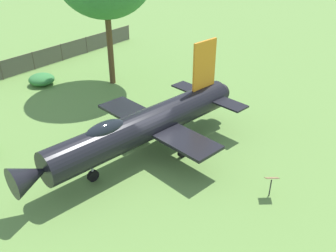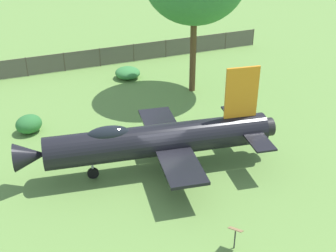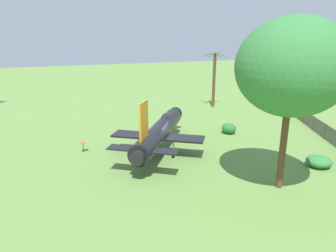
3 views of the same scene
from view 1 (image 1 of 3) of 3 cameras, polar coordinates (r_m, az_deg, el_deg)
name	(u,v)px [view 1 (image 1 of 3)]	position (r m, az deg, el deg)	size (l,w,h in m)	color
ground_plane	(147,153)	(20.26, -3.23, -4.31)	(200.00, 200.00, 0.00)	#668E42
display_jet	(141,127)	(19.10, -4.22, -0.09)	(12.10, 10.57, 5.46)	black
shrub_near_fence	(42,79)	(30.48, -19.17, 6.91)	(1.92, 1.99, 0.89)	#387F3D
info_plaque	(271,181)	(17.48, 15.87, -8.26)	(0.49, 0.66, 1.14)	#333333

